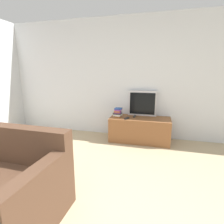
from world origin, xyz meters
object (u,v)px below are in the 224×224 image
television (142,103)px  remote_on_stand (135,116)px  book_stack (118,112)px  remote_secondary (127,118)px  tv_stand (140,129)px

television → remote_on_stand: 0.34m
book_stack → television: bearing=26.9°
remote_on_stand → remote_secondary: same height
remote_on_stand → remote_secondary: (-0.13, -0.22, 0.00)m
television → remote_on_stand: size_ratio=3.44×
television → book_stack: 0.58m
remote_on_stand → remote_secondary: size_ratio=1.19×
television → remote_secondary: bearing=-125.8°
television → book_stack: bearing=-153.1°
tv_stand → remote_secondary: (-0.25, -0.16, 0.27)m
tv_stand → remote_secondary: bearing=-148.4°
tv_stand → television: size_ratio=2.02×
tv_stand → television: television is taller
tv_stand → book_stack: size_ratio=6.05×
television → remote_secondary: television is taller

